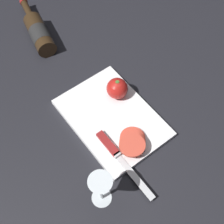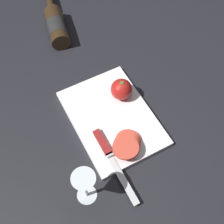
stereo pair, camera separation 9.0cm
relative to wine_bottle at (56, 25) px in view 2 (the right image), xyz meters
The scene contains 7 objects.
ground_plane 0.39m from the wine_bottle, ahead, with size 3.00×3.00×0.00m, color black.
cutting_board 0.48m from the wine_bottle, ahead, with size 0.37×0.26×0.02m.
wine_bottle is the anchor object (origin of this frame).
wine_glass 0.71m from the wine_bottle, 15.57° to the right, with size 0.07×0.07×0.15m.
whole_tomato 0.43m from the wine_bottle, ahead, with size 0.08×0.08×0.08m.
knife 0.59m from the wine_bottle, ahead, with size 0.27×0.02×0.01m.
tomato_slice_stack_near 0.61m from the wine_bottle, ahead, with size 0.11×0.11×0.04m.
Camera 2 is at (0.58, -0.27, 0.94)m, focal length 50.00 mm.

